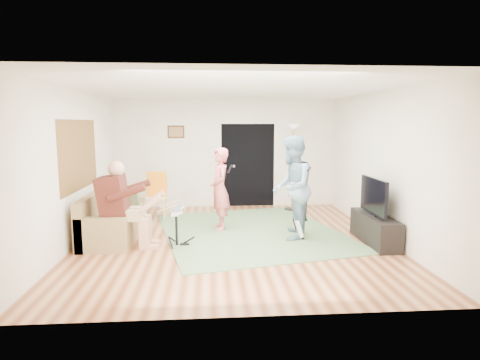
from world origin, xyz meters
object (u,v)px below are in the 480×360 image
at_px(guitar_spare, 299,228).
at_px(guitarist, 292,188).
at_px(torchiere_lamp, 293,152).
at_px(tv_cabinet, 375,229).
at_px(sofa, 110,222).
at_px(drum_kit, 177,229).
at_px(singer, 220,189).
at_px(dining_chair, 156,203).
at_px(television, 374,196).

bearing_deg(guitar_spare, guitarist, 144.93).
height_order(torchiere_lamp, tv_cabinet, torchiere_lamp).
bearing_deg(sofa, drum_kit, -26.71).
relative_size(singer, tv_cabinet, 1.17).
height_order(sofa, drum_kit, sofa).
xyz_separation_m(guitarist, dining_chair, (-2.67, 1.63, -0.57)).
height_order(sofa, tv_cabinet, sofa).
distance_m(drum_kit, guitar_spare, 2.21).
relative_size(sofa, television, 1.99).
height_order(guitar_spare, torchiere_lamp, torchiere_lamp).
distance_m(singer, guitar_spare, 1.74).
relative_size(singer, dining_chair, 1.55).
height_order(dining_chair, tv_cabinet, dining_chair).
distance_m(sofa, television, 4.83).
bearing_deg(television, guitar_spare, 165.68).
xyz_separation_m(guitarist, torchiere_lamp, (0.51, 2.41, 0.49)).
bearing_deg(sofa, torchiere_lamp, 28.23).
relative_size(tv_cabinet, television, 1.35).
bearing_deg(guitar_spare, singer, 150.43).
bearing_deg(tv_cabinet, singer, 157.53).
bearing_deg(torchiere_lamp, dining_chair, -166.34).
distance_m(singer, television, 2.90).
distance_m(sofa, tv_cabinet, 4.85).
relative_size(sofa, tv_cabinet, 1.47).
xyz_separation_m(guitarist, television, (1.38, -0.41, -0.10)).
height_order(sofa, guitar_spare, sofa).
distance_m(guitarist, dining_chair, 3.18).
bearing_deg(dining_chair, drum_kit, -72.07).
xyz_separation_m(guitar_spare, tv_cabinet, (1.30, -0.32, 0.03)).
distance_m(sofa, singer, 2.18).
height_order(guitarist, torchiere_lamp, torchiere_lamp).
relative_size(sofa, torchiere_lamp, 0.98).
relative_size(guitar_spare, television, 0.73).
relative_size(guitarist, guitar_spare, 2.51).
relative_size(dining_chair, television, 1.01).
bearing_deg(guitar_spare, torchiere_lamp, 81.11).
bearing_deg(dining_chair, torchiere_lamp, 14.62).
bearing_deg(singer, torchiere_lamp, 122.49).
relative_size(drum_kit, television, 0.65).
height_order(singer, guitarist, guitarist).
height_order(sofa, guitarist, guitarist).
bearing_deg(sofa, television, -8.76).
xyz_separation_m(singer, guitar_spare, (1.42, -0.81, -0.60)).
height_order(singer, torchiere_lamp, torchiere_lamp).
distance_m(dining_chair, television, 4.56).
distance_m(guitar_spare, television, 1.44).
relative_size(guitarist, dining_chair, 1.80).
height_order(drum_kit, television, television).
distance_m(singer, guitarist, 1.49).
xyz_separation_m(dining_chair, television, (4.05, -2.04, 0.48)).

